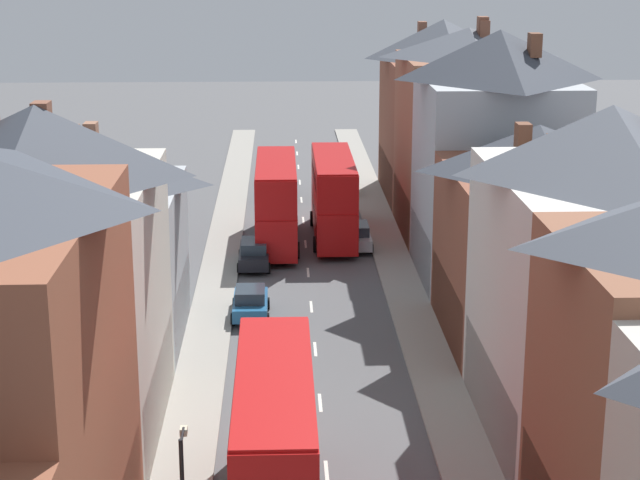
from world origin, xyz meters
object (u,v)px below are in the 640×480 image
(double_decker_bus_lead, at_px, (276,201))
(car_mid_black, at_px, (277,188))
(car_near_blue, at_px, (342,182))
(double_decker_bus_mid_street, at_px, (275,446))
(double_decker_bus_far_approaching, at_px, (333,196))
(car_parked_left_b, at_px, (254,253))
(car_near_silver, at_px, (250,302))
(car_mid_white, at_px, (356,235))

(double_decker_bus_lead, bearing_deg, car_mid_black, 89.96)
(car_near_blue, xyz_separation_m, car_mid_black, (-4.90, -1.65, -0.02))
(double_decker_bus_mid_street, relative_size, car_near_blue, 2.70)
(double_decker_bus_far_approaching, height_order, car_parked_left_b, double_decker_bus_far_approaching)
(double_decker_bus_mid_street, relative_size, car_near_silver, 2.82)
(double_decker_bus_mid_street, distance_m, double_decker_bus_far_approaching, 34.85)
(double_decker_bus_mid_street, bearing_deg, car_parked_left_b, 92.57)
(double_decker_bus_far_approaching, relative_size, car_near_silver, 2.82)
(double_decker_bus_lead, relative_size, car_parked_left_b, 2.43)
(car_mid_black, bearing_deg, double_decker_bus_far_approaching, -72.35)
(double_decker_bus_mid_street, height_order, car_parked_left_b, double_decker_bus_mid_street)
(double_decker_bus_far_approaching, bearing_deg, car_mid_black, 107.65)
(car_mid_white, bearing_deg, double_decker_bus_far_approaching, 121.44)
(double_decker_bus_far_approaching, relative_size, car_parked_left_b, 2.43)
(double_decker_bus_lead, bearing_deg, car_mid_white, -10.10)
(double_decker_bus_lead, distance_m, double_decker_bus_mid_street, 33.39)
(car_parked_left_b, height_order, car_mid_white, car_parked_left_b)
(car_parked_left_b, xyz_separation_m, car_mid_white, (6.20, 3.75, -0.02))
(car_near_silver, bearing_deg, car_parked_left_b, 90.00)
(double_decker_bus_mid_street, xyz_separation_m, double_decker_bus_far_approaching, (3.60, 34.66, 0.00))
(car_near_blue, bearing_deg, car_mid_black, -161.36)
(double_decker_bus_far_approaching, distance_m, car_mid_black, 12.01)
(double_decker_bus_lead, bearing_deg, car_near_blue, 70.94)
(double_decker_bus_lead, distance_m, car_near_blue, 15.16)
(double_decker_bus_lead, height_order, car_near_silver, double_decker_bus_lead)
(double_decker_bus_mid_street, relative_size, double_decker_bus_far_approaching, 1.00)
(car_near_blue, height_order, car_parked_left_b, car_near_blue)
(car_near_silver, bearing_deg, double_decker_bus_far_approaching, 71.54)
(double_decker_bus_far_approaching, relative_size, car_mid_black, 2.67)
(car_near_blue, distance_m, car_near_silver, 28.27)
(car_near_blue, relative_size, car_parked_left_b, 0.90)
(double_decker_bus_far_approaching, bearing_deg, car_parked_left_b, -129.71)
(double_decker_bus_mid_street, bearing_deg, car_near_silver, 93.69)
(car_near_silver, relative_size, car_parked_left_b, 0.86)
(double_decker_bus_lead, relative_size, double_decker_bus_mid_street, 1.00)
(double_decker_bus_lead, bearing_deg, double_decker_bus_mid_street, -90.00)
(car_near_silver, distance_m, car_mid_black, 25.97)
(double_decker_bus_lead, height_order, car_mid_black, double_decker_bus_lead)
(double_decker_bus_lead, bearing_deg, double_decker_bus_far_approaching, 19.38)
(car_near_silver, relative_size, car_mid_white, 0.89)
(car_mid_black, relative_size, car_mid_white, 0.93)
(double_decker_bus_far_approaching, bearing_deg, car_near_silver, -108.46)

